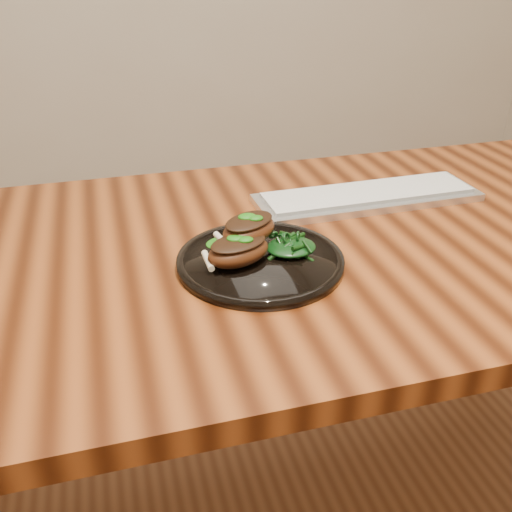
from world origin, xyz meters
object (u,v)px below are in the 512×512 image
(plate, at_px, (260,261))
(lamb_chop_front, at_px, (238,250))
(keyboard, at_px, (367,196))
(desk, at_px, (314,275))
(greens_heap, at_px, (291,244))

(plate, relative_size, lamb_chop_front, 2.19)
(plate, relative_size, keyboard, 0.59)
(desk, relative_size, lamb_chop_front, 12.86)
(greens_heap, bearing_deg, lamb_chop_front, -171.09)
(desk, relative_size, keyboard, 3.46)
(lamb_chop_front, bearing_deg, plate, 13.82)
(plate, relative_size, greens_heap, 3.26)
(plate, bearing_deg, lamb_chop_front, -166.18)
(greens_heap, height_order, keyboard, greens_heap)
(plate, height_order, keyboard, keyboard)
(plate, distance_m, keyboard, 0.35)
(plate, bearing_deg, desk, 30.87)
(lamb_chop_front, relative_size, greens_heap, 1.49)
(lamb_chop_front, height_order, keyboard, lamb_chop_front)
(plate, height_order, lamb_chop_front, lamb_chop_front)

